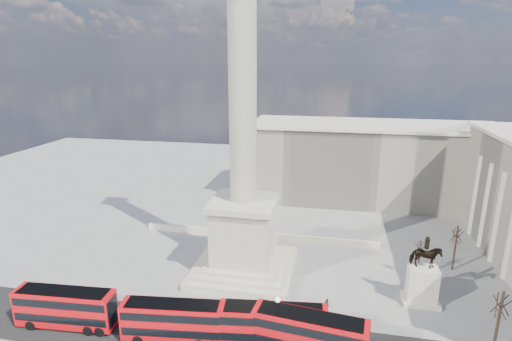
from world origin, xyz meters
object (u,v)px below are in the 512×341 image
object	(u,v)px
victorian_lamp	(277,321)
equestrian_statue	(423,280)
pedestrian_crossing	(327,305)
red_bus_a	(174,321)
red_bus_e	(66,308)
nelsons_column	(243,185)
pedestrian_walking	(346,328)
red_bus_b	(274,325)
red_bus_c	(310,335)

from	to	relation	value
victorian_lamp	equestrian_statue	xyz separation A→B (m)	(16.33, 12.63, -0.82)
pedestrian_crossing	victorian_lamp	bearing A→B (deg)	122.87
red_bus_a	equestrian_statue	size ratio (longest dim) A/B	1.25
red_bus_a	red_bus_e	world-z (taller)	red_bus_e
red_bus_a	victorian_lamp	distance (m)	11.38
nelsons_column	red_bus_e	bearing A→B (deg)	-136.58
nelsons_column	pedestrian_walking	size ratio (longest dim) A/B	27.20
red_bus_e	red_bus_b	bearing A→B (deg)	-0.04
red_bus_b	victorian_lamp	size ratio (longest dim) A/B	1.71
equestrian_statue	red_bus_b	bearing A→B (deg)	-146.39
nelsons_column	equestrian_statue	distance (m)	25.60
victorian_lamp	equestrian_statue	bearing A→B (deg)	37.72
red_bus_b	red_bus_e	size ratio (longest dim) A/B	1.01
red_bus_a	red_bus_b	bearing A→B (deg)	0.28
pedestrian_walking	red_bus_e	bearing A→B (deg)	-177.32
red_bus_e	equestrian_statue	distance (m)	42.38
pedestrian_crossing	red_bus_e	bearing A→B (deg)	78.99
red_bus_a	red_bus_b	size ratio (longest dim) A/B	0.97
nelsons_column	pedestrian_crossing	xyz separation A→B (m)	(11.97, -7.34, -12.12)
red_bus_a	pedestrian_crossing	distance (m)	18.29
victorian_lamp	red_bus_a	bearing A→B (deg)	179.14
red_bus_a	victorian_lamp	world-z (taller)	victorian_lamp
equestrian_statue	pedestrian_crossing	distance (m)	12.37
red_bus_c	pedestrian_crossing	world-z (taller)	red_bus_c
red_bus_e	victorian_lamp	size ratio (longest dim) A/B	1.69
nelsons_column	red_bus_c	world-z (taller)	nelsons_column
pedestrian_walking	red_bus_c	bearing A→B (deg)	-138.86
equestrian_statue	pedestrian_crossing	world-z (taller)	equestrian_statue
red_bus_e	red_bus_c	bearing A→B (deg)	-2.36
red_bus_a	pedestrian_walking	world-z (taller)	red_bus_a
red_bus_e	pedestrian_crossing	distance (m)	30.28
red_bus_c	pedestrian_walking	size ratio (longest dim) A/B	6.51
red_bus_e	victorian_lamp	distance (m)	24.14
red_bus_a	red_bus_c	size ratio (longest dim) A/B	0.94
victorian_lamp	pedestrian_walking	xyz separation A→B (m)	(7.02, 4.50, -3.08)
red_bus_a	pedestrian_walking	distance (m)	18.84
red_bus_b	equestrian_statue	xyz separation A→B (m)	(16.90, 11.23, 0.75)
red_bus_a	red_bus_c	xyz separation A→B (m)	(14.56, 0.36, 0.14)
red_bus_e	pedestrian_crossing	bearing A→B (deg)	13.15
red_bus_b	red_bus_e	distance (m)	23.57
pedestrian_crossing	red_bus_a	bearing A→B (deg)	89.97
pedestrian_walking	nelsons_column	bearing A→B (deg)	135.17
red_bus_a	red_bus_c	world-z (taller)	red_bus_c
red_bus_b	nelsons_column	bearing A→B (deg)	107.66
red_bus_c	red_bus_e	world-z (taller)	red_bus_c
equestrian_statue	pedestrian_walking	bearing A→B (deg)	-138.86
red_bus_e	pedestrian_walking	size ratio (longest dim) A/B	6.25
equestrian_statue	victorian_lamp	bearing A→B (deg)	-142.28
pedestrian_crossing	equestrian_statue	bearing A→B (deg)	-98.67
equestrian_statue	pedestrian_crossing	xyz separation A→B (m)	(-11.47, -3.98, -2.38)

